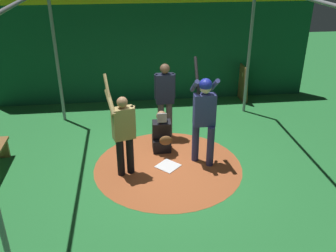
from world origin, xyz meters
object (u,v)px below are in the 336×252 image
umpire (165,97)px  bat_rack (241,83)px  home_plate (168,166)px  batter (204,113)px  catcher (162,135)px  visitor (123,131)px

umpire → bat_rack: 3.47m
home_plate → batter: size_ratio=0.19×
home_plate → catcher: size_ratio=0.43×
catcher → visitor: bearing=-44.9°
home_plate → batter: (-0.09, 0.74, 1.15)m
catcher → visitor: (0.83, -0.83, 0.58)m
visitor → batter: bearing=81.6°
umpire → batter: bearing=26.5°
catcher → bat_rack: bat_rack is taller
home_plate → umpire: size_ratio=0.23×
visitor → bat_rack: visitor is taller
home_plate → bat_rack: 4.55m
home_plate → catcher: (-0.68, -0.06, 0.38)m
catcher → umpire: umpire is taller
umpire → visitor: visitor is taller
catcher → umpire: size_ratio=0.54×
umpire → visitor: 1.82m
umpire → bat_rack: bearing=131.3°
batter → umpire: size_ratio=1.21×
home_plate → visitor: size_ratio=0.21×
catcher → visitor: visitor is taller
batter → catcher: (-0.59, -0.80, -0.77)m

